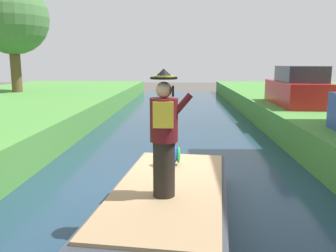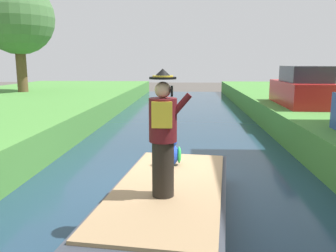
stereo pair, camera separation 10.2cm
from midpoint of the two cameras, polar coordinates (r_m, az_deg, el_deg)
The scene contains 7 objects.
ground_plane at distance 7.24m, azimuth 1.26°, elevation -10.99°, with size 80.00×80.00×0.00m, color #4C4742.
canal_water at distance 7.22m, azimuth 1.26°, elevation -10.62°, with size 6.40×48.00×0.10m, color #1E384C.
boat at distance 5.73m, azimuth 0.72°, elevation -12.60°, with size 2.25×4.37×0.61m.
person_pirate at distance 4.93m, azimuth -0.20°, elevation -1.34°, with size 0.61×0.42×1.85m.
parrot_plush at distance 6.59m, azimuth 1.07°, elevation -4.40°, with size 0.36×0.35×0.57m.
tree_broad at distance 21.33m, azimuth -23.38°, elevation 15.93°, with size 3.93×3.93×5.98m.
parked_car_red at distance 14.43m, azimuth 21.53°, elevation 5.72°, with size 1.79×4.04×1.50m.
Camera 2 is at (0.29, -6.73, 2.64)m, focal length 36.99 mm.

